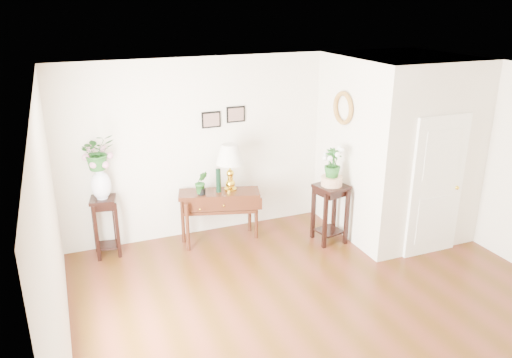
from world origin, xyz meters
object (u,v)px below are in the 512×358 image
table_lamp (230,169)px  plant_stand_b (330,213)px  console_table (220,216)px  plant_stand_a (106,227)px

table_lamp → plant_stand_b: table_lamp is taller
console_table → table_lamp: 0.78m
plant_stand_a → plant_stand_b: bearing=-14.1°
plant_stand_a → console_table: bearing=-6.0°
table_lamp → plant_stand_b: 1.69m
plant_stand_a → table_lamp: bearing=-5.4°
plant_stand_a → plant_stand_b: size_ratio=0.98×
table_lamp → plant_stand_a: bearing=174.6°
console_table → plant_stand_b: 1.71m
plant_stand_a → plant_stand_b: (3.27, -0.82, 0.01)m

